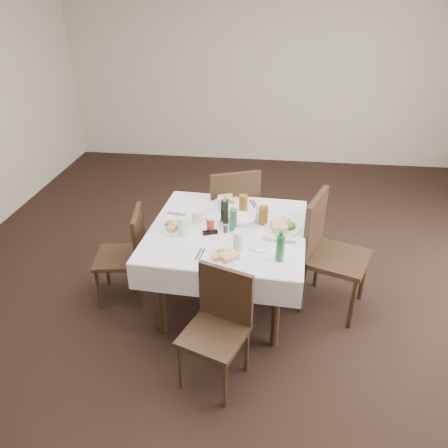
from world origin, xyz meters
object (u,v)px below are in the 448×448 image
Objects in this scene: dining_table at (227,237)px; water_w at (183,226)px; chair_north at (232,209)px; water_e at (261,214)px; oil_cruet_green at (233,219)px; water_s at (238,241)px; chair_south at (219,320)px; bread_basket at (242,221)px; water_n at (221,205)px; chair_west at (128,250)px; green_bottle at (280,248)px; oil_cruet_dark at (225,211)px; coffee_mug at (198,217)px; ketchup_bottle at (210,225)px; chair_east at (327,247)px.

water_w reaches higher than dining_table.
water_w is (-0.30, -0.84, 0.26)m from chair_north.
water_e is 0.26m from oil_cruet_green.
chair_south is at bearing -99.19° from water_s.
oil_cruet_green is (0.39, 0.12, 0.03)m from water_w.
bread_basket is (-0.15, -0.08, -0.04)m from water_e.
water_n is at bearing 106.54° from dining_table.
chair_north is at bearing 70.32° from water_w.
chair_west is 0.98m from oil_cruet_green.
oil_cruet_dark is at bearing 132.02° from green_bottle.
dining_table is 8.34× the size of coffee_mug.
coffee_mug is at bearing 108.88° from chair_south.
chair_south is 3.64× the size of green_bottle.
chair_west reaches higher than chair_south.
water_s is at bearing -69.76° from oil_cruet_dark.
water_n is 0.63m from water_s.
water_n is 0.35m from oil_cruet_green.
oil_cruet_green is at bearing 17.17° from water_w.
green_bottle reaches higher than chair_south.
chair_south is 0.81m from ketchup_bottle.
water_e is 0.62× the size of bread_basket.
water_s is 0.33m from green_bottle.
chair_west is at bearing -158.64° from water_n.
chair_south is 1.14m from water_n.
chair_west is at bearing -179.74° from dining_table.
ketchup_bottle is (-0.24, 0.23, -0.01)m from water_s.
chair_north is 0.82m from ketchup_bottle.
water_s reaches higher than dining_table.
oil_cruet_green is (0.14, -0.31, 0.04)m from water_n.
water_n reaches higher than coffee_mug.
water_w reaches higher than chair_west.
water_n reaches higher than chair_south.
water_s is at bearing -89.56° from bread_basket.
bread_basket is at bearing 123.56° from green_bottle.
chair_east is (0.86, -0.60, 0.01)m from chair_north.
water_s is at bearing -43.24° from ketchup_bottle.
ketchup_bottle is (-0.95, -0.18, 0.24)m from chair_east.
water_w is at bearing 159.99° from water_s.
water_s is (0.08, 0.49, 0.35)m from chair_south.
chair_east reaches higher than chair_south.
green_bottle reaches higher than ketchup_bottle.
water_e is at bearing 28.63° from dining_table.
chair_west is at bearing 165.83° from water_w.
dining_table is 10.66× the size of water_n.
green_bottle is at bearing -17.38° from chair_west.
bread_basket is (0.20, -0.23, -0.02)m from water_n.
chair_north reaches higher than chair_west.
ketchup_bottle is at bearing -151.07° from dining_table.
chair_north is 4.36× the size of oil_cruet_green.
ketchup_bottle is (0.21, 0.06, -0.01)m from water_w.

